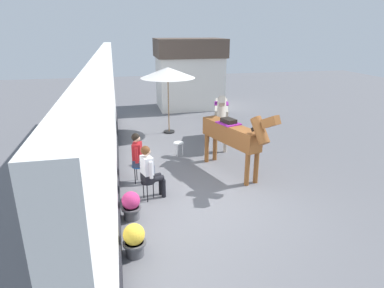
# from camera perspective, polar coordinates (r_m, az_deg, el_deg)

# --- Properties ---
(ground_plane) EXTENTS (40.00, 40.00, 0.00)m
(ground_plane) POSITION_cam_1_polar(r_m,az_deg,el_deg) (10.97, 0.02, -2.03)
(ground_plane) COLOR slate
(pub_facade_wall) EXTENTS (0.34, 14.00, 3.40)m
(pub_facade_wall) POSITION_cam_1_polar(r_m,az_deg,el_deg) (8.84, -14.17, 2.63)
(pub_facade_wall) COLOR white
(pub_facade_wall) RESTS_ON ground_plane
(distant_cottage) EXTENTS (3.40, 2.60, 3.50)m
(distant_cottage) POSITION_cam_1_polar(r_m,az_deg,el_deg) (17.55, -0.47, 12.05)
(distant_cottage) COLOR silver
(distant_cottage) RESTS_ON ground_plane
(seated_visitor_near) EXTENTS (0.61, 0.48, 1.39)m
(seated_visitor_near) POSITION_cam_1_polar(r_m,az_deg,el_deg) (8.04, -7.26, -4.36)
(seated_visitor_near) COLOR black
(seated_visitor_near) RESTS_ON ground_plane
(seated_visitor_far) EXTENTS (0.61, 0.48, 1.39)m
(seated_visitor_far) POSITION_cam_1_polar(r_m,az_deg,el_deg) (8.96, -8.91, -1.93)
(seated_visitor_far) COLOR #194C99
(seated_visitor_far) RESTS_ON ground_plane
(saddled_horse_near) EXTENTS (1.22, 2.88, 2.06)m
(saddled_horse_near) POSITION_cam_1_polar(r_m,az_deg,el_deg) (9.38, 7.05, 1.60)
(saddled_horse_near) COLOR brown
(saddled_horse_near) RESTS_ON ground_plane
(saddled_horse_far) EXTENTS (1.15, 2.90, 2.06)m
(saddled_horse_far) POSITION_cam_1_polar(r_m,az_deg,el_deg) (11.85, 5.02, 5.38)
(saddled_horse_far) COLOR #B2A899
(saddled_horse_far) RESTS_ON ground_plane
(flower_planter_near) EXTENTS (0.43, 0.43, 0.64)m
(flower_planter_near) POSITION_cam_1_polar(r_m,az_deg,el_deg) (6.39, -9.85, -15.78)
(flower_planter_near) COLOR #4C4C51
(flower_planter_near) RESTS_ON ground_plane
(flower_planter_middle) EXTENTS (0.43, 0.43, 0.64)m
(flower_planter_middle) POSITION_cam_1_polar(r_m,az_deg,el_deg) (7.48, -10.36, -10.20)
(flower_planter_middle) COLOR #4C4C51
(flower_planter_middle) RESTS_ON ground_plane
(cafe_parasol) EXTENTS (2.10, 2.10, 2.58)m
(cafe_parasol) POSITION_cam_1_polar(r_m,az_deg,el_deg) (12.99, -4.16, 12.01)
(cafe_parasol) COLOR black
(cafe_parasol) RESTS_ON ground_plane
(spare_stool_white) EXTENTS (0.32, 0.32, 0.46)m
(spare_stool_white) POSITION_cam_1_polar(r_m,az_deg,el_deg) (10.86, -2.31, -0.02)
(spare_stool_white) COLOR white
(spare_stool_white) RESTS_ON ground_plane
(satchel_bag) EXTENTS (0.26, 0.30, 0.20)m
(satchel_bag) POSITION_cam_1_polar(r_m,az_deg,el_deg) (10.30, -9.12, -3.14)
(satchel_bag) COLOR maroon
(satchel_bag) RESTS_ON ground_plane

